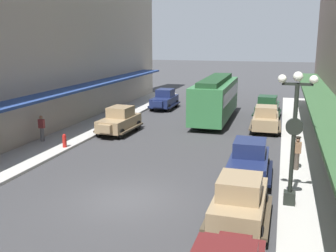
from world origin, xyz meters
The scene contains 13 objects.
ground_plane centered at (0.00, 0.00, 0.00)m, with size 200.00×200.00×0.00m, color #38383A.
sidewalk_right centered at (7.50, 0.00, 0.07)m, with size 3.00×60.00×0.15m, color #B7B5AD.
parked_car_0 centered at (-4.86, 10.52, 0.94)m, with size 2.31×4.32×1.84m.
parked_car_1 centered at (4.59, 3.79, 0.94)m, with size 2.17×4.27×1.84m.
parked_car_2 centered at (-4.63, 20.56, 0.94)m, with size 2.14×4.26×1.84m.
parked_car_4 centered at (4.77, 19.08, 0.94)m, with size 2.29×4.31×1.84m.
parked_car_5 centered at (4.68, -0.89, 0.94)m, with size 2.17×4.27×1.84m.
parked_car_6 centered at (4.87, 14.02, 0.94)m, with size 2.22×4.29×1.84m.
streetcar centered at (0.78, 16.61, 1.90)m, with size 2.61×9.62×3.46m.
lamp_post_with_clock centered at (6.40, 1.08, 2.99)m, with size 1.42×0.44×5.16m.
fire_hydrant centered at (-6.35, 5.78, 0.56)m, with size 0.24×0.24×0.82m.
pedestrian_0 centered at (6.76, 5.43, 1.01)m, with size 0.36×0.28×1.67m.
pedestrian_1 centered at (-8.42, 6.62, 0.99)m, with size 0.36×0.24×1.64m.
Camera 1 is at (5.88, -13.94, 6.50)m, focal length 41.74 mm.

